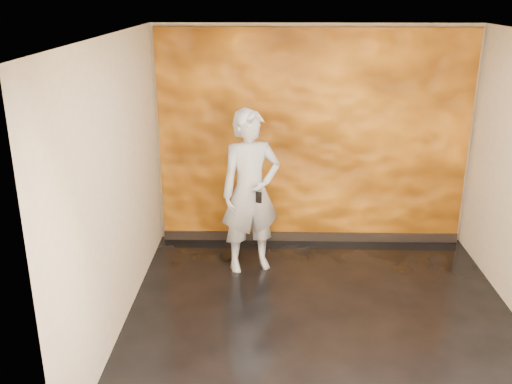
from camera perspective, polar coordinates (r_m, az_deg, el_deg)
The scene contains 5 objects.
room at distance 5.39m, azimuth 7.14°, elevation 0.22°, with size 4.02×4.02×2.81m.
feature_wall at distance 7.27m, azimuth 5.72°, elevation 5.22°, with size 3.90×0.06×2.75m, color orange.
baseboard at distance 7.67m, azimuth 5.41°, elevation -4.45°, with size 3.90×0.04×0.12m, color black.
man at distance 6.58m, azimuth -0.54°, elevation 0.00°, with size 0.70×0.46×1.93m, color #8E939D.
phone at distance 6.30m, azimuth 0.28°, elevation -0.55°, with size 0.07×0.01×0.13m, color black.
Camera 1 is at (-0.54, -5.06, 3.18)m, focal length 40.00 mm.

